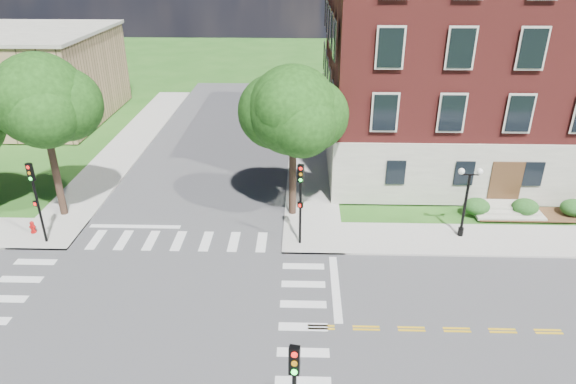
{
  "coord_description": "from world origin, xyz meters",
  "views": [
    {
      "loc": [
        7.04,
        -18.01,
        15.31
      ],
      "look_at": [
        6.31,
        7.26,
        3.2
      ],
      "focal_mm": 32.0,
      "sensor_mm": 36.0,
      "label": 1
    }
  ],
  "objects_px": {
    "traffic_signal_ne": "(300,194)",
    "twin_lamp_west": "(466,198)",
    "traffic_signal_nw": "(35,193)",
    "fire_hydrant": "(33,227)"
  },
  "relations": [
    {
      "from": "traffic_signal_ne",
      "to": "twin_lamp_west",
      "type": "relative_size",
      "value": 1.13
    },
    {
      "from": "traffic_signal_ne",
      "to": "fire_hydrant",
      "type": "relative_size",
      "value": 6.4
    },
    {
      "from": "traffic_signal_nw",
      "to": "fire_hydrant",
      "type": "bearing_deg",
      "value": 141.13
    },
    {
      "from": "fire_hydrant",
      "to": "twin_lamp_west",
      "type": "bearing_deg",
      "value": 0.95
    },
    {
      "from": "traffic_signal_ne",
      "to": "fire_hydrant",
      "type": "bearing_deg",
      "value": 177.41
    },
    {
      "from": "traffic_signal_nw",
      "to": "fire_hydrant",
      "type": "xyz_separation_m",
      "value": [
        -1.2,
        0.97,
        -2.72
      ]
    },
    {
      "from": "traffic_signal_nw",
      "to": "twin_lamp_west",
      "type": "distance_m",
      "value": 23.87
    },
    {
      "from": "fire_hydrant",
      "to": "traffic_signal_ne",
      "type": "bearing_deg",
      "value": -2.59
    },
    {
      "from": "twin_lamp_west",
      "to": "fire_hydrant",
      "type": "bearing_deg",
      "value": -179.05
    },
    {
      "from": "traffic_signal_nw",
      "to": "fire_hydrant",
      "type": "distance_m",
      "value": 3.13
    }
  ]
}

